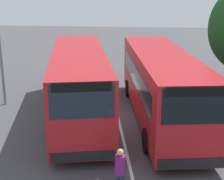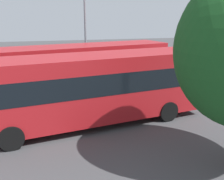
# 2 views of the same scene
# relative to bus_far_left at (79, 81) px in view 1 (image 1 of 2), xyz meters

# --- Properties ---
(ground_plane) EXTENTS (79.95, 79.95, 0.00)m
(ground_plane) POSITION_rel_bus_far_left_xyz_m (0.16, 1.94, -1.78)
(ground_plane) COLOR #424244
(bus_far_left) EXTENTS (11.40, 4.75, 3.24)m
(bus_far_left) POSITION_rel_bus_far_left_xyz_m (0.00, 0.00, 0.00)
(bus_far_left) COLOR #AD191E
(bus_far_left) RESTS_ON ground
(bus_center_left) EXTENTS (11.39, 4.16, 3.24)m
(bus_center_left) POSITION_rel_bus_far_left_xyz_m (0.07, 3.97, 0.00)
(bus_center_left) COLOR #AD191E
(bus_center_left) RESTS_ON ground
(pedestrian) EXTENTS (0.38, 0.38, 1.61)m
(pedestrian) POSITION_rel_bus_far_left_xyz_m (6.81, 2.55, -0.84)
(pedestrian) COLOR #232833
(pedestrian) RESTS_ON ground
(street_lamp) EXTENTS (0.75, 2.78, 8.78)m
(street_lamp) POSITION_rel_bus_far_left_xyz_m (-1.13, -4.15, 3.26)
(street_lamp) COLOR gray
(street_lamp) RESTS_ON ground
(lane_stripe_outer_left) EXTENTS (17.25, 3.07, 0.01)m
(lane_stripe_outer_left) POSITION_rel_bus_far_left_xyz_m (0.16, 1.94, -1.78)
(lane_stripe_outer_left) COLOR silver
(lane_stripe_outer_left) RESTS_ON ground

